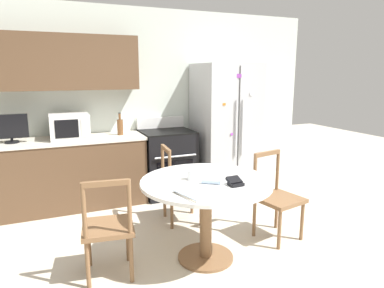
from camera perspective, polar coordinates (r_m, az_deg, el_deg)
ground_plane at (r=3.11m, az=7.55°, el=-21.75°), size 14.00×14.00×0.00m
back_wall at (r=4.93m, az=-10.77°, el=8.37°), size 5.20×0.44×2.60m
kitchen_counter at (r=4.68m, az=-20.33°, el=-4.61°), size 2.01×0.64×0.90m
refrigerator at (r=5.08m, az=5.52°, el=2.75°), size 0.84×0.80×1.84m
oven_range at (r=4.89m, az=-4.14°, el=-3.01°), size 0.70×0.68×1.08m
microwave at (r=4.54m, az=-19.75°, el=2.79°), size 0.46×0.40×0.31m
countertop_tv at (r=4.54m, az=-28.00°, el=2.42°), size 0.38×0.16×0.34m
counter_bottle at (r=4.66m, az=-11.90°, el=2.89°), size 0.08×0.08×0.30m
dining_table at (r=3.14m, az=2.35°, el=-8.70°), size 1.18×1.18×0.77m
dining_chair_far at (r=3.98m, az=-2.04°, el=-6.93°), size 0.46×0.46×0.90m
dining_chair_right at (r=3.71m, az=13.95°, el=-8.71°), size 0.50×0.50×0.90m
dining_chair_left at (r=3.03m, az=-13.82°, el=-13.49°), size 0.47×0.47×0.90m
candle_glass at (r=3.09m, az=-0.01°, el=-5.29°), size 0.09×0.09×0.09m
folded_napkin at (r=2.99m, az=3.18°, el=-6.17°), size 0.17×0.13×0.05m
wallet at (r=2.97m, az=7.17°, el=-6.33°), size 0.13×0.13×0.07m
mail_stack at (r=2.73m, az=0.47°, el=-8.21°), size 0.29×0.35×0.02m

